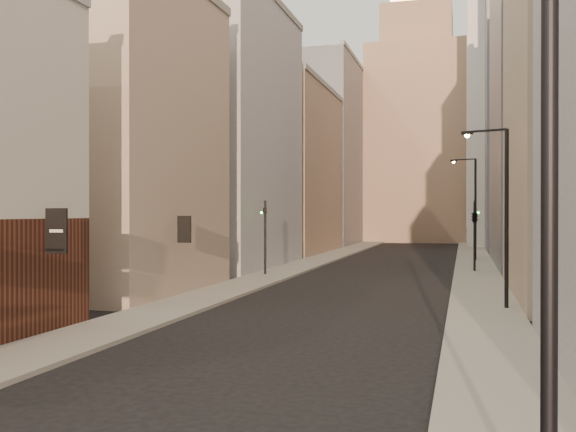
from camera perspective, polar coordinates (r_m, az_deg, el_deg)
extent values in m
cube|color=gray|center=(60.68, 3.79, -3.59)|extent=(3.00, 140.00, 0.15)
cube|color=gray|center=(59.46, 16.18, -3.68)|extent=(3.00, 140.00, 0.15)
cube|color=black|center=(22.42, -19.88, -1.25)|extent=(0.80, 0.08, 1.50)
cube|color=black|center=(31.13, -9.20, -1.18)|extent=(0.70, 0.08, 1.30)
cube|color=tan|center=(35.27, -14.85, 6.48)|extent=(8.00, 12.00, 16.00)
cube|color=gray|center=(49.89, -5.50, 6.98)|extent=(8.00, 16.00, 20.00)
cube|color=#93755E|center=(66.82, 0.02, 4.00)|extent=(8.00, 18.00, 17.00)
cube|color=gray|center=(86.48, 3.54, 5.48)|extent=(8.00, 20.00, 24.00)
cube|color=gray|center=(55.38, 22.06, 9.43)|extent=(8.00, 20.00, 26.00)
cube|color=gray|center=(85.79, 23.92, 14.31)|extent=(20.00, 22.00, 50.00)
cube|color=#93755E|center=(97.03, 11.41, 6.10)|extent=(14.00, 14.00, 28.00)
cube|color=#93755E|center=(100.19, 11.43, 15.82)|extent=(10.00, 10.00, 6.00)
cube|color=silver|center=(83.41, 18.40, 9.12)|extent=(8.00, 8.00, 34.00)
cylinder|color=black|center=(8.37, 22.22, 2.51)|extent=(0.20, 0.20, 9.06)
cylinder|color=black|center=(28.80, 18.86, -0.36)|extent=(0.17, 0.17, 7.76)
cylinder|color=black|center=(29.27, 17.24, 7.27)|extent=(1.66, 0.69, 0.10)
cube|color=black|center=(29.54, 15.64, 7.12)|extent=(0.51, 0.34, 0.16)
sphere|color=#FFA93F|center=(29.53, 15.64, 6.90)|extent=(0.21, 0.21, 0.21)
cylinder|color=black|center=(56.77, 16.32, 0.48)|extent=(0.19, 0.19, 8.77)
cylinder|color=black|center=(57.30, 15.41, 4.87)|extent=(1.86, 0.81, 0.12)
cube|color=black|center=(57.65, 14.50, 4.80)|extent=(0.58, 0.39, 0.18)
sphere|color=#FFA93F|center=(57.64, 14.50, 4.67)|extent=(0.23, 0.23, 0.23)
cylinder|color=black|center=(42.22, -2.04, -2.00)|extent=(0.16, 0.16, 5.00)
imported|color=black|center=(42.19, -2.04, 0.30)|extent=(0.60, 0.60, 1.36)
sphere|color=#19E533|center=(42.26, -2.37, 0.30)|extent=(0.16, 0.16, 0.16)
cylinder|color=black|center=(46.41, 16.25, -1.81)|extent=(0.16, 0.16, 5.00)
imported|color=black|center=(46.38, 16.26, 0.29)|extent=(0.71, 0.71, 1.44)
sphere|color=#19E533|center=(46.39, 16.57, 0.29)|extent=(0.16, 0.16, 0.16)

